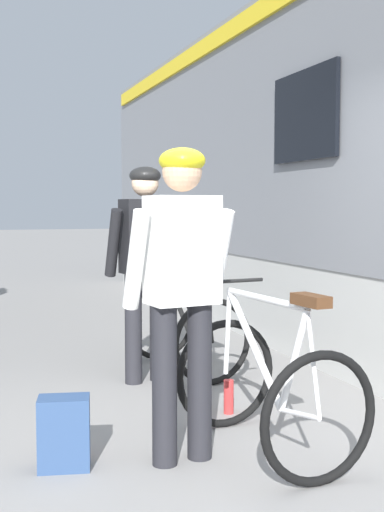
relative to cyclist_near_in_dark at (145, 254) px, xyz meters
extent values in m
plane|color=gray|center=(-0.16, -1.78, -1.05)|extent=(80.00, 80.00, 0.00)
cube|color=black|center=(1.50, 0.10, 1.20)|extent=(0.04, 1.10, 0.80)
cylinder|color=#232328|center=(-0.11, -0.02, -0.60)|extent=(0.14, 0.14, 0.90)
cylinder|color=#232328|center=(0.11, 0.01, -0.60)|extent=(0.14, 0.14, 0.90)
cube|color=black|center=(0.00, 0.00, 0.15)|extent=(0.41, 0.29, 0.60)
cylinder|color=black|center=(-0.26, 0.00, 0.10)|extent=(0.12, 0.27, 0.56)
cylinder|color=black|center=(0.25, 0.07, 0.10)|extent=(0.12, 0.27, 0.56)
sphere|color=beige|center=(0.00, 0.00, 0.58)|extent=(0.22, 0.22, 0.22)
ellipsoid|color=black|center=(0.00, 0.00, 0.64)|extent=(0.29, 0.31, 0.14)
cylinder|color=#232328|center=(-0.37, -1.75, -0.60)|extent=(0.14, 0.14, 0.90)
cylinder|color=#232328|center=(-0.16, -1.72, -0.60)|extent=(0.14, 0.14, 0.90)
cube|color=white|center=(-0.27, -1.73, 0.15)|extent=(0.41, 0.29, 0.60)
cylinder|color=white|center=(-0.53, -1.73, 0.10)|extent=(0.12, 0.27, 0.56)
cylinder|color=white|center=(-0.01, -1.66, 0.10)|extent=(0.12, 0.27, 0.56)
sphere|color=tan|center=(-0.27, -1.73, 0.58)|extent=(0.22, 0.22, 0.22)
ellipsoid|color=yellow|center=(-0.27, -1.73, 0.64)|extent=(0.29, 0.31, 0.14)
torus|color=black|center=(0.34, 0.72, -0.70)|extent=(0.71, 0.14, 0.71)
torus|color=black|center=(0.48, -0.29, -0.70)|extent=(0.71, 0.14, 0.71)
cylinder|color=black|center=(0.39, 0.37, -0.45)|extent=(0.13, 0.64, 0.63)
cylinder|color=black|center=(0.41, 0.25, -0.15)|extent=(0.15, 0.85, 0.04)
cylinder|color=black|center=(0.45, -0.05, -0.45)|extent=(0.08, 0.28, 0.62)
cylinder|color=black|center=(0.45, -0.11, -0.73)|extent=(0.08, 0.36, 0.08)
cylinder|color=black|center=(0.47, -0.23, -0.42)|extent=(0.04, 0.15, 0.56)
cylinder|color=black|center=(0.34, 0.70, -0.42)|extent=(0.04, 0.09, 0.55)
cylinder|color=black|center=(0.35, 0.67, -0.09)|extent=(0.48, 0.09, 0.02)
cube|color=#4C2D19|center=(0.47, -0.20, -0.10)|extent=(0.13, 0.25, 0.06)
torus|color=black|center=(0.19, -1.27, -0.70)|extent=(0.71, 0.12, 0.71)
torus|color=black|center=(0.29, -2.28, -0.70)|extent=(0.71, 0.12, 0.71)
cylinder|color=white|center=(0.22, -1.62, -0.45)|extent=(0.11, 0.65, 0.63)
cylinder|color=white|center=(0.24, -1.74, -0.15)|extent=(0.13, 0.85, 0.04)
cylinder|color=white|center=(0.27, -2.05, -0.45)|extent=(0.07, 0.28, 0.62)
cylinder|color=white|center=(0.27, -2.11, -0.73)|extent=(0.06, 0.36, 0.08)
cylinder|color=white|center=(0.29, -2.22, -0.42)|extent=(0.04, 0.15, 0.56)
cylinder|color=white|center=(0.19, -1.29, -0.42)|extent=(0.04, 0.08, 0.55)
cylinder|color=black|center=(0.19, -1.32, -0.09)|extent=(0.48, 0.07, 0.02)
cube|color=#4C2D19|center=(0.28, -2.19, -0.10)|extent=(0.12, 0.25, 0.06)
cube|color=navy|center=(-0.91, -1.62, -0.85)|extent=(0.31, 0.23, 0.40)
cylinder|color=red|center=(0.32, -1.01, -0.94)|extent=(0.07, 0.07, 0.24)
cylinder|color=red|center=(-0.85, -1.50, -0.94)|extent=(0.07, 0.07, 0.24)
camera|label=1|loc=(-1.43, -5.20, 0.38)|focal=46.57mm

